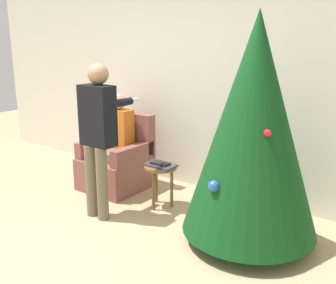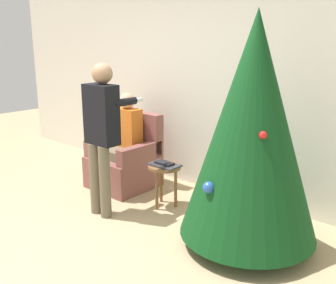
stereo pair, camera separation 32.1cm
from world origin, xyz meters
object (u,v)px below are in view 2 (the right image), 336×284
christmas_tree (252,128)px  person_seated (124,137)px  side_stool (164,173)px  armchair (126,162)px  person_standing (102,127)px

christmas_tree → person_seated: christmas_tree is taller
side_stool → armchair: bearing=168.9°
person_standing → christmas_tree: bearing=16.1°
christmas_tree → side_stool: christmas_tree is taller
person_standing → person_seated: bearing=122.5°
christmas_tree → side_stool: bearing=173.6°
christmas_tree → armchair: christmas_tree is taller
armchair → person_standing: bearing=-58.5°
christmas_tree → side_stool: size_ratio=4.35×
person_seated → person_standing: person_standing is taller
person_seated → person_standing: bearing=-57.5°
armchair → side_stool: bearing=-11.1°
christmas_tree → person_standing: 1.62m
christmas_tree → armchair: size_ratio=2.25×
armchair → person_seated: person_seated is taller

